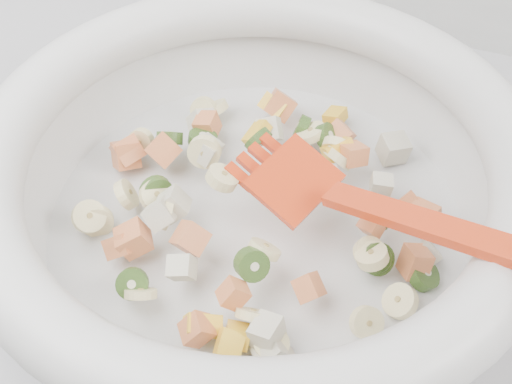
% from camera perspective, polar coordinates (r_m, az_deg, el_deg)
% --- Properties ---
extents(mixing_bowl, '(0.47, 0.43, 0.14)m').
position_cam_1_polar(mixing_bowl, '(0.50, 0.03, 1.25)').
color(mixing_bowl, silver).
rests_on(mixing_bowl, counter).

